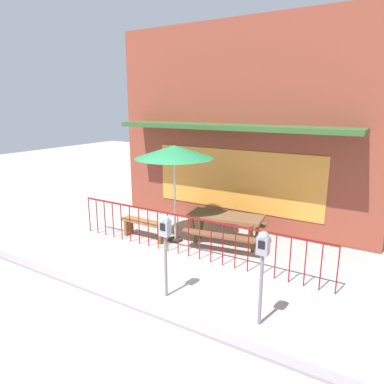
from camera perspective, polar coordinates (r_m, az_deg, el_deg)
name	(u,v)px	position (r m, az deg, el deg)	size (l,w,h in m)	color
ground	(143,288)	(7.06, -7.97, -15.11)	(40.00, 40.00, 0.00)	#A79896
pub_storefront	(240,128)	(9.93, 7.75, 10.21)	(7.62, 1.49, 5.58)	#592B15
patio_fence_front	(189,229)	(8.01, -0.57, -6.07)	(6.43, 0.04, 0.97)	maroon
picnic_table_left	(225,221)	(8.73, 5.44, -4.77)	(1.98, 1.61, 0.79)	brown
patio_umbrella	(174,152)	(8.58, -2.89, 6.44)	(1.94, 1.94, 2.46)	#262622
patio_bench	(145,226)	(9.26, -7.62, -5.42)	(1.40, 0.32, 0.48)	brown
parking_meter_near	(263,253)	(5.53, 11.38, -9.75)	(0.18, 0.17, 1.58)	slate
parking_meter_far	(165,234)	(6.24, -4.38, -6.86)	(0.18, 0.17, 1.55)	gray
curb_edge	(122,302)	(6.69, -11.21, -17.03)	(10.67, 0.20, 0.11)	gray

